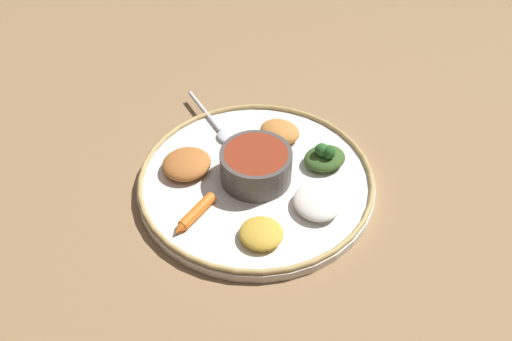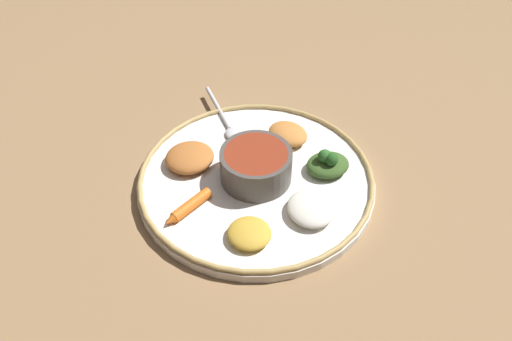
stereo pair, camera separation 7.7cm
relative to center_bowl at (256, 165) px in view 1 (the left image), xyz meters
The scene contains 11 objects.
ground_plane 0.04m from the center_bowl, ahead, with size 2.40×2.40×0.00m, color olive.
platter 0.03m from the center_bowl, ahead, with size 0.36×0.36×0.01m, color white.
platter_rim 0.02m from the center_bowl, ahead, with size 0.35×0.35×0.01m, color tan.
center_bowl is the anchor object (origin of this frame).
spoon 0.14m from the center_bowl, 150.17° to the left, with size 0.14×0.09×0.01m.
greens_pile 0.11m from the center_bowl, 47.06° to the left, with size 0.08×0.09×0.04m.
carrot_near_spoon 0.12m from the center_bowl, 106.22° to the right, with size 0.02×0.08×0.02m.
mound_chickpea 0.11m from the center_bowl, 158.40° to the right, with size 0.08×0.07×0.02m, color #B2662D.
mound_squash 0.10m from the center_bowl, 98.74° to the left, with size 0.07×0.06×0.02m, color #C67A38.
mound_rice_white 0.11m from the center_bowl, ahead, with size 0.07×0.07×0.02m, color silver.
mound_lentil_yellow 0.12m from the center_bowl, 55.55° to the right, with size 0.06×0.06×0.02m, color gold.
Camera 1 is at (0.29, -0.48, 0.57)m, focal length 36.54 mm.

